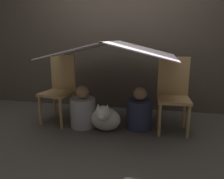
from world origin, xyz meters
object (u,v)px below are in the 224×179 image
dog (105,118)px  chair_left (60,87)px  chair_right (173,92)px  person_front (83,110)px  person_second (140,112)px

dog → chair_left: bearing=161.1°
chair_right → person_front: (-1.16, -0.14, -0.28)m
person_front → person_second: size_ratio=1.02×
person_second → dog: (-0.42, -0.20, -0.04)m
chair_left → dog: bearing=-9.1°
chair_right → dog: (-0.83, -0.24, -0.32)m
chair_right → person_front: bearing=-175.5°
chair_right → person_front: chair_right is taller
dog → person_front: bearing=162.5°
chair_right → dog: bearing=-166.0°
person_front → chair_right: bearing=6.9°
chair_left → person_front: 0.49m
chair_left → chair_right: same height
chair_right → dog: 0.93m
person_second → dog: person_second is taller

